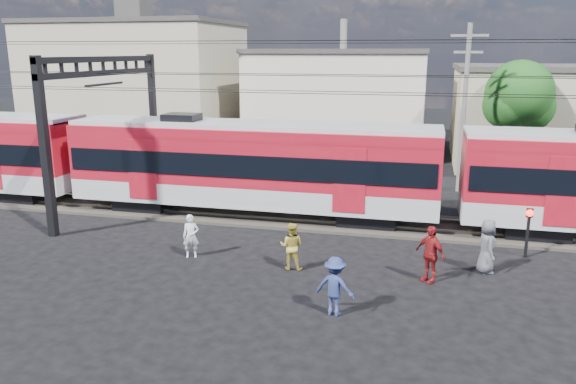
{
  "coord_description": "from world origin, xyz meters",
  "views": [
    {
      "loc": [
        4.14,
        -14.94,
        7.14
      ],
      "look_at": [
        -0.75,
        5.0,
        1.98
      ],
      "focal_mm": 35.0,
      "sensor_mm": 36.0,
      "label": 1
    }
  ],
  "objects_px": {
    "pedestrian_a": "(191,236)",
    "crossing_signal": "(529,224)",
    "pedestrian_c": "(335,286)",
    "commuter_train": "(256,163)"
  },
  "relations": [
    {
      "from": "commuter_train",
      "to": "crossing_signal",
      "type": "bearing_deg",
      "value": -13.53
    },
    {
      "from": "pedestrian_a",
      "to": "pedestrian_c",
      "type": "relative_size",
      "value": 0.92
    },
    {
      "from": "commuter_train",
      "to": "pedestrian_a",
      "type": "distance_m",
      "value": 5.7
    },
    {
      "from": "pedestrian_c",
      "to": "crossing_signal",
      "type": "relative_size",
      "value": 0.94
    },
    {
      "from": "crossing_signal",
      "to": "commuter_train",
      "type": "bearing_deg",
      "value": 166.47
    },
    {
      "from": "commuter_train",
      "to": "pedestrian_c",
      "type": "height_order",
      "value": "commuter_train"
    },
    {
      "from": "commuter_train",
      "to": "pedestrian_c",
      "type": "relative_size",
      "value": 29.64
    },
    {
      "from": "pedestrian_c",
      "to": "commuter_train",
      "type": "bearing_deg",
      "value": -48.12
    },
    {
      "from": "pedestrian_a",
      "to": "crossing_signal",
      "type": "relative_size",
      "value": 0.86
    },
    {
      "from": "pedestrian_c",
      "to": "crossing_signal",
      "type": "distance_m",
      "value": 8.48
    }
  ]
}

